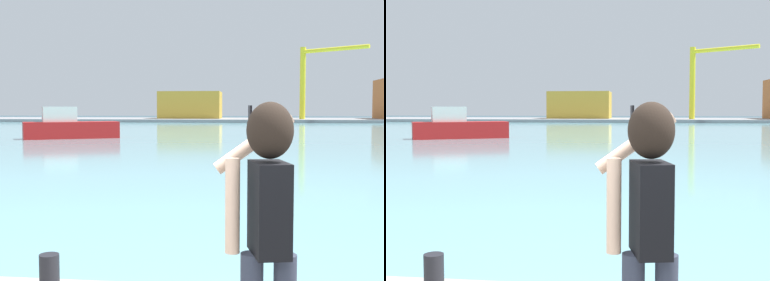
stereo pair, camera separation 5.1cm
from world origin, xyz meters
TOP-DOWN VIEW (x-y plane):
  - ground_plane at (0.00, 50.00)m, footprint 220.00×220.00m
  - harbor_water at (0.00, 52.00)m, footprint 140.00×100.00m
  - far_shore_dock at (0.00, 92.00)m, footprint 140.00×20.00m
  - person_photographer at (0.40, 0.31)m, footprint 0.53×0.54m
  - harbor_bollard at (-1.55, 1.66)m, footprint 0.18×0.18m
  - boat_moored at (-14.09, 35.63)m, footprint 7.47×5.20m
  - warehouse_left at (-11.25, 92.87)m, footprint 11.57×8.83m
  - port_crane at (10.94, 87.39)m, footprint 10.55×7.64m

SIDE VIEW (x-z plane):
  - ground_plane at x=0.00m, z-range 0.00..0.00m
  - harbor_water at x=0.00m, z-range 0.00..0.02m
  - far_shore_dock at x=0.00m, z-range 0.00..0.53m
  - harbor_bollard at x=-1.55m, z-range 0.70..1.05m
  - boat_moored at x=-14.09m, z-range -0.34..2.19m
  - person_photographer at x=0.40m, z-range 0.89..2.63m
  - warehouse_left at x=-11.25m, z-range 0.53..5.62m
  - port_crane at x=10.94m, z-range 2.29..15.04m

